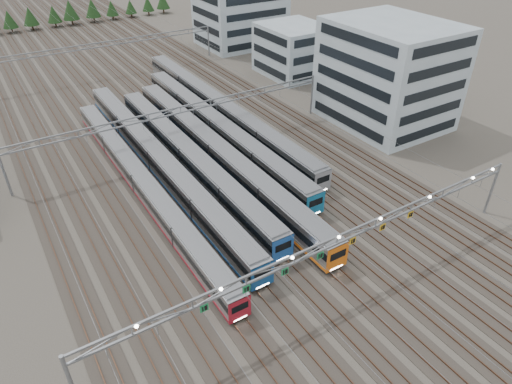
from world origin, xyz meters
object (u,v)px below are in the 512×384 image
train_c (189,157)px  train_d (217,153)px  train_b (158,159)px  gantry_mid (181,115)px  train_e (218,128)px  train_a (141,182)px  gantry_far (103,48)px  train_f (220,108)px  gantry_near (337,242)px  depot_bldg_north (240,16)px  depot_bldg_mid (294,50)px  depot_bldg_south (388,74)px

train_c → train_d: 4.70m
train_b → gantry_mid: gantry_mid is taller
train_b → gantry_mid: size_ratio=1.10×
train_d → train_e: (4.50, 8.33, -0.04)m
train_a → gantry_far: 56.10m
train_a → train_f: train_f is taller
train_d → gantry_near: bearing=-94.1°
depot_bldg_north → train_c: bearing=-127.1°
train_a → train_e: 20.46m
train_d → depot_bldg_north: bearing=56.5°
train_c → gantry_near: (2.20, -33.07, 4.80)m
train_c → depot_bldg_north: size_ratio=2.42×
train_e → gantry_far: (-6.75, 45.06, 4.11)m
depot_bldg_north → gantry_mid: bearing=-129.3°
train_d → gantry_near: gantry_near is taller
train_c → train_d: size_ratio=0.89×
depot_bldg_mid → gantry_mid: bearing=-151.2°
train_c → gantry_mid: 8.46m
gantry_mid → gantry_far: (0.00, 45.00, 0.00)m
train_e → gantry_near: size_ratio=1.01×
train_c → train_e: bearing=37.8°
train_b → train_c: size_ratio=1.17×
train_a → train_f: 28.36m
train_a → gantry_mid: (11.25, 9.78, 4.39)m
gantry_far → depot_bldg_south: (37.72, -54.86, 2.98)m
train_a → train_e: size_ratio=1.02×
gantry_mid → depot_bldg_south: depot_bldg_south is taller
train_a → gantry_far: size_ratio=1.03×
gantry_far → depot_bldg_north: size_ratio=2.56×
train_b → depot_bldg_north: 73.17m
gantry_mid → train_a: bearing=-139.0°
train_b → gantry_mid: (6.75, 5.07, 4.16)m
train_e → gantry_far: bearing=98.5°
train_f → train_b: bearing=-145.1°
train_b → gantry_near: 36.02m
gantry_near → depot_bldg_north: depot_bldg_north is taller
train_f → gantry_far: bearing=106.7°
train_d → train_f: train_d is taller
train_b → depot_bldg_south: bearing=-6.2°
train_a → depot_bldg_north: size_ratio=2.64×
train_d → depot_bldg_north: depot_bldg_north is taller
gantry_far → train_b: bearing=-97.7°
train_c → gantry_mid: (2.25, 7.05, 4.10)m
train_e → depot_bldg_north: size_ratio=2.58×
train_a → train_f: (22.50, 17.26, 0.31)m
train_e → gantry_near: gantry_near is taller
gantry_near → train_e: bearing=80.4°
train_b → depot_bldg_south: depot_bldg_south is taller
train_e → train_f: bearing=59.2°
train_b → train_c: 4.92m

